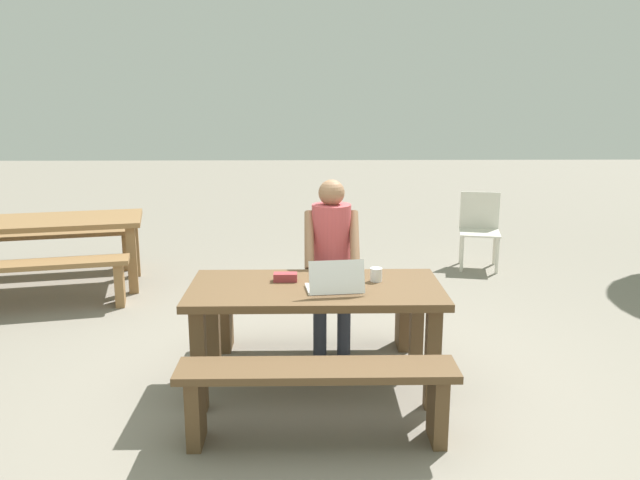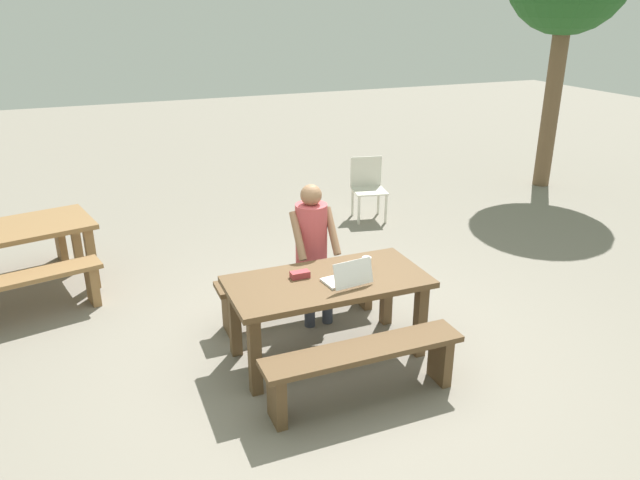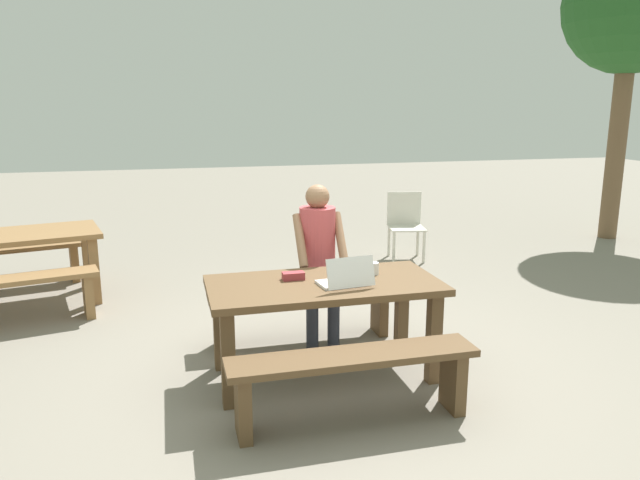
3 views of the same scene
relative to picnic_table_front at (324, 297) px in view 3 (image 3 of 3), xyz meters
name	(u,v)px [view 3 (image 3 of 3)]	position (x,y,z in m)	size (l,w,h in m)	color
ground_plane	(324,375)	(0.00, 0.00, -0.60)	(30.00, 30.00, 0.00)	gray
picnic_table_front	(324,297)	(0.00, 0.00, 0.00)	(1.65, 0.80, 0.72)	brown
bench_near	(353,372)	(0.00, -0.70, -0.26)	(1.57, 0.30, 0.46)	brown
bench_far	(303,302)	(0.00, 0.70, -0.26)	(1.57, 0.30, 0.46)	brown
laptop	(346,279)	(0.12, -0.14, 0.17)	(0.38, 0.31, 0.22)	white
small_pouch	(293,276)	(-0.20, 0.11, 0.14)	(0.16, 0.08, 0.06)	#993338
coffee_mug	(373,268)	(0.41, 0.10, 0.16)	(0.08, 0.08, 0.09)	white
person_seated	(319,252)	(0.13, 0.66, 0.17)	(0.40, 0.41, 1.32)	#333847
plastic_chair	(405,224)	(1.90, 3.07, -0.15)	(0.52, 0.52, 0.84)	silver
tree_left	(632,9)	(5.31, 3.45, 2.62)	(1.86, 1.86, 4.21)	brown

